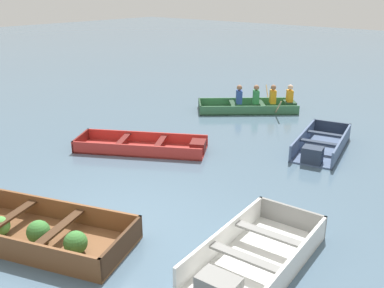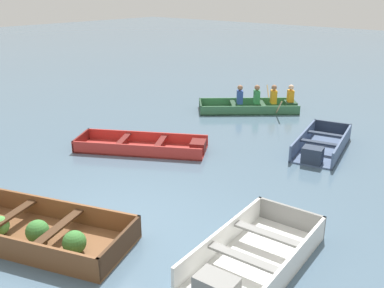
{
  "view_description": "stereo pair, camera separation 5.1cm",
  "coord_description": "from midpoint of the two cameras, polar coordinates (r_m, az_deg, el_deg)",
  "views": [
    {
      "loc": [
        5.16,
        -4.01,
        3.9
      ],
      "look_at": [
        -1.13,
        3.35,
        0.35
      ],
      "focal_mm": 40.0,
      "sensor_mm": 36.0,
      "label": 1
    },
    {
      "loc": [
        5.2,
        -3.97,
        3.9
      ],
      "look_at": [
        -1.13,
        3.35,
        0.35
      ],
      "focal_mm": 40.0,
      "sensor_mm": 36.0,
      "label": 2
    }
  ],
  "objects": [
    {
      "name": "skiff_slate_blue_near_moored",
      "position": [
        11.25,
        16.93,
        -0.23
      ],
      "size": [
        1.54,
        2.65,
        0.42
      ],
      "color": "#475B7F",
      "rests_on": "ground"
    },
    {
      "name": "rowboat_green_with_crew",
      "position": [
        14.54,
        8.54,
        5.23
      ],
      "size": [
        3.17,
        3.03,
        0.88
      ],
      "color": "#387047",
      "rests_on": "ground"
    },
    {
      "name": "ground_plane",
      "position": [
        7.62,
        -10.1,
        -11.02
      ],
      "size": [
        80.0,
        80.0,
        0.0
      ],
      "primitive_type": "plane",
      "color": "slate"
    },
    {
      "name": "skiff_white_far_moored",
      "position": [
        6.57,
        8.1,
        -14.97
      ],
      "size": [
        1.43,
        2.62,
        0.41
      ],
      "color": "white",
      "rests_on": "ground"
    },
    {
      "name": "dinghy_wooden_brown_foreground",
      "position": [
        7.62,
        -20.67,
        -10.71
      ],
      "size": [
        3.52,
        2.36,
        0.42
      ],
      "color": "brown",
      "rests_on": "ground"
    },
    {
      "name": "skiff_red_outer_moored",
      "position": [
        10.94,
        -5.93,
        -0.29
      ],
      "size": [
        3.36,
        2.62,
        0.31
      ],
      "color": "#AD2D28",
      "rests_on": "ground"
    }
  ]
}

